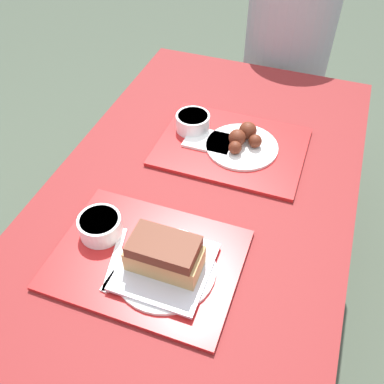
% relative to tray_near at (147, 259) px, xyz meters
% --- Properties ---
extents(ground_plane, '(12.00, 12.00, 0.00)m').
position_rel_tray_near_xyz_m(ground_plane, '(0.04, 0.19, -0.75)').
color(ground_plane, '#424C3D').
extents(picnic_table, '(0.79, 1.49, 0.74)m').
position_rel_tray_near_xyz_m(picnic_table, '(0.04, 0.19, -0.11)').
color(picnic_table, maroon).
rests_on(picnic_table, ground_plane).
extents(picnic_bench_far, '(0.75, 0.28, 0.47)m').
position_rel_tray_near_xyz_m(picnic_bench_far, '(0.04, 1.16, -0.36)').
color(picnic_bench_far, maroon).
rests_on(picnic_bench_far, ground_plane).
extents(tray_near, '(0.42, 0.31, 0.01)m').
position_rel_tray_near_xyz_m(tray_near, '(0.00, 0.00, 0.00)').
color(tray_near, red).
rests_on(tray_near, picnic_table).
extents(tray_far, '(0.42, 0.31, 0.01)m').
position_rel_tray_near_xyz_m(tray_far, '(0.07, 0.44, 0.00)').
color(tray_far, red).
rests_on(tray_far, picnic_table).
extents(bowl_coleslaw_near, '(0.10, 0.10, 0.05)m').
position_rel_tray_near_xyz_m(bowl_coleslaw_near, '(-0.13, 0.03, 0.03)').
color(bowl_coleslaw_near, white).
rests_on(bowl_coleslaw_near, tray_near).
extents(brisket_sandwich_plate, '(0.22, 0.22, 0.10)m').
position_rel_tray_near_xyz_m(brisket_sandwich_plate, '(0.05, -0.01, 0.04)').
color(brisket_sandwich_plate, white).
rests_on(brisket_sandwich_plate, tray_near).
extents(plastic_fork_near, '(0.05, 0.17, 0.00)m').
position_rel_tray_near_xyz_m(plastic_fork_near, '(-0.07, -0.03, 0.01)').
color(plastic_fork_near, white).
rests_on(plastic_fork_near, tray_near).
extents(plastic_knife_near, '(0.03, 0.17, 0.00)m').
position_rel_tray_near_xyz_m(plastic_knife_near, '(-0.04, -0.03, 0.01)').
color(plastic_knife_near, white).
rests_on(plastic_knife_near, tray_near).
extents(condiment_packet, '(0.04, 0.03, 0.01)m').
position_rel_tray_near_xyz_m(condiment_packet, '(0.02, 0.07, 0.01)').
color(condiment_packet, '#3F3F47').
rests_on(condiment_packet, tray_near).
extents(bowl_coleslaw_far, '(0.10, 0.10, 0.05)m').
position_rel_tray_near_xyz_m(bowl_coleslaw_far, '(-0.06, 0.48, 0.03)').
color(bowl_coleslaw_far, white).
rests_on(bowl_coleslaw_far, tray_far).
extents(wings_plate_far, '(0.21, 0.21, 0.06)m').
position_rel_tray_near_xyz_m(wings_plate_far, '(0.10, 0.45, 0.02)').
color(wings_plate_far, white).
rests_on(wings_plate_far, tray_far).
extents(napkin_far, '(0.14, 0.10, 0.01)m').
position_rel_tray_near_xyz_m(napkin_far, '(0.00, 0.44, 0.01)').
color(napkin_far, white).
rests_on(napkin_far, tray_far).
extents(person_seated_across, '(0.34, 0.34, 0.73)m').
position_rel_tray_near_xyz_m(person_seated_across, '(0.10, 1.16, 0.03)').
color(person_seated_across, '#9E9EA3').
rests_on(person_seated_across, picnic_bench_far).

